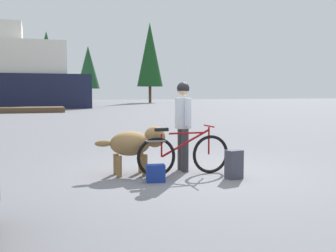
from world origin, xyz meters
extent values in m
plane|color=slate|center=(0.00, 0.00, 0.00)|extent=(160.00, 160.00, 0.00)
torus|color=black|center=(0.34, -0.09, 0.37)|extent=(0.73, 0.06, 0.73)
torus|color=black|center=(-0.74, -0.09, 0.37)|extent=(0.73, 0.06, 0.73)
cube|color=maroon|center=(-0.15, -0.09, 0.79)|extent=(0.69, 0.03, 0.03)
cube|color=maroon|center=(-0.17, -0.09, 0.60)|extent=(0.93, 0.03, 0.49)
cylinder|color=maroon|center=(-0.64, -0.09, 0.58)|extent=(0.03, 0.03, 0.42)
cylinder|color=maroon|center=(0.30, -0.09, 0.63)|extent=(0.03, 0.03, 0.52)
cube|color=black|center=(-0.64, -0.09, 0.87)|extent=(0.24, 0.10, 0.06)
cylinder|color=maroon|center=(0.30, -0.09, 0.91)|extent=(0.03, 0.44, 0.03)
cube|color=slate|center=(-0.76, -0.09, 0.67)|extent=(0.36, 0.14, 0.02)
cylinder|color=#333338|center=(-0.08, 0.40, 0.42)|extent=(0.14, 0.14, 0.84)
cylinder|color=#333338|center=(-0.08, 0.18, 0.42)|extent=(0.14, 0.14, 0.84)
cylinder|color=silver|center=(-0.08, 0.29, 1.13)|extent=(0.32, 0.32, 0.59)
cylinder|color=silver|center=(-0.08, 0.51, 1.17)|extent=(0.09, 0.09, 0.52)
cylinder|color=silver|center=(-0.08, 0.07, 1.17)|extent=(0.09, 0.09, 0.52)
sphere|color=tan|center=(-0.08, 0.29, 1.58)|extent=(0.23, 0.23, 0.23)
sphere|color=black|center=(-0.08, 0.29, 1.61)|extent=(0.25, 0.25, 0.25)
ellipsoid|color=olive|center=(-1.14, 0.26, 0.59)|extent=(0.76, 0.54, 0.46)
sphere|color=olive|center=(-0.67, 0.26, 0.70)|extent=(0.40, 0.40, 0.40)
ellipsoid|color=olive|center=(-1.64, 0.26, 0.61)|extent=(0.32, 0.12, 0.12)
cylinder|color=olive|center=(-0.90, 0.40, 0.19)|extent=(0.10, 0.10, 0.39)
cylinder|color=olive|center=(-0.90, 0.11, 0.19)|extent=(0.10, 0.10, 0.39)
cylinder|color=olive|center=(-1.39, 0.40, 0.19)|extent=(0.10, 0.10, 0.39)
cylinder|color=olive|center=(-1.39, 0.11, 0.19)|extent=(0.10, 0.10, 0.39)
cube|color=#3F3F4C|center=(0.54, -0.66, 0.26)|extent=(0.31, 0.24, 0.51)
cube|color=navy|center=(-0.87, -0.48, 0.15)|extent=(0.34, 0.23, 0.30)
cylinder|color=#4C331E|center=(4.56, 51.73, 1.07)|extent=(0.42, 0.42, 2.14)
cone|color=#1E4C28|center=(4.56, 51.73, 5.22)|extent=(3.27, 3.27, 6.15)
cylinder|color=#4C331E|center=(13.52, 50.45, 1.24)|extent=(0.42, 0.42, 2.47)
cone|color=#19471E|center=(13.52, 50.45, 7.20)|extent=(3.87, 3.87, 9.45)
cylinder|color=#4C331E|center=(-1.03, 57.72, 1.63)|extent=(0.49, 0.49, 3.26)
cone|color=#1E4C28|center=(-1.03, 57.72, 7.13)|extent=(4.03, 4.03, 7.73)
camera|label=1|loc=(-2.79, -6.88, 1.53)|focal=42.24mm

